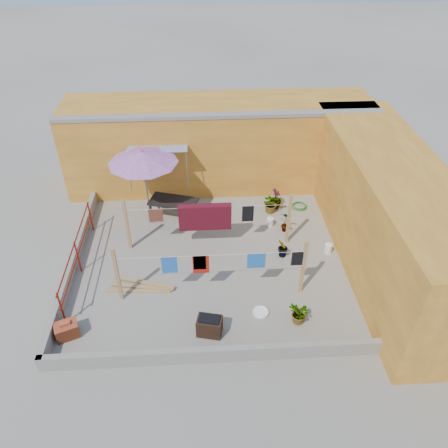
{
  "coord_description": "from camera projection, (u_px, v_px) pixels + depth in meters",
  "views": [
    {
      "loc": [
        -0.17,
        -10.01,
        8.94
      ],
      "look_at": [
        0.45,
        0.3,
        1.18
      ],
      "focal_mm": 35.0,
      "sensor_mm": 36.0,
      "label": 1
    }
  ],
  "objects": [
    {
      "name": "water_jug_a",
      "position": [
        270.0,
        222.0,
        14.71
      ],
      "size": [
        0.23,
        0.23,
        0.35
      ],
      "color": "white",
      "rests_on": "ground"
    },
    {
      "name": "plant_back_a",
      "position": [
        271.0,
        203.0,
        15.26
      ],
      "size": [
        0.72,
        0.65,
        0.7
      ],
      "primitive_type": "imported",
      "rotation": [
        0.0,
        0.0,
        0.18
      ],
      "color": "#1B5C1A",
      "rests_on": "ground"
    },
    {
      "name": "wall_right",
      "position": [
        388.0,
        213.0,
        12.65
      ],
      "size": [
        2.4,
        9.0,
        3.2
      ],
      "primitive_type": "cube",
      "color": "gold",
      "rests_on": "ground"
    },
    {
      "name": "ground",
      "position": [
        210.0,
        261.0,
        13.37
      ],
      "size": [
        80.0,
        80.0,
        0.0
      ],
      "primitive_type": "plane",
      "color": "#9E998E",
      "rests_on": "ground"
    },
    {
      "name": "plant_back_b",
      "position": [
        276.0,
        198.0,
        15.48
      ],
      "size": [
        0.49,
        0.49,
        0.73
      ],
      "primitive_type": "imported",
      "rotation": [
        0.0,
        0.0,
        1.34
      ],
      "color": "#1B5C1A",
      "rests_on": "ground"
    },
    {
      "name": "plant_right_a",
      "position": [
        286.0,
        221.0,
        14.35
      ],
      "size": [
        0.49,
        0.44,
        0.78
      ],
      "primitive_type": "imported",
      "rotation": [
        0.0,
        0.0,
        2.66
      ],
      "color": "#1B5C1A",
      "rests_on": "ground"
    },
    {
      "name": "brick_stack",
      "position": [
        67.0,
        330.0,
        10.97
      ],
      "size": [
        0.68,
        0.59,
        0.49
      ],
      "color": "#B04A28",
      "rests_on": "ground"
    },
    {
      "name": "green_hose",
      "position": [
        299.0,
        206.0,
        15.68
      ],
      "size": [
        0.57,
        0.57,
        0.08
      ],
      "color": "#1B7B21",
      "rests_on": "ground"
    },
    {
      "name": "outdoor_table",
      "position": [
        173.0,
        202.0,
        14.72
      ],
      "size": [
        1.76,
        1.25,
        0.75
      ],
      "color": "black",
      "rests_on": "ground"
    },
    {
      "name": "white_basin",
      "position": [
        261.0,
        312.0,
        11.67
      ],
      "size": [
        0.43,
        0.43,
        0.08
      ],
      "color": "white",
      "rests_on": "ground"
    },
    {
      "name": "wall_back",
      "position": [
        218.0,
        144.0,
        16.17
      ],
      "size": [
        11.0,
        3.27,
        3.21
      ],
      "color": "gold",
      "rests_on": "ground"
    },
    {
      "name": "lumber_pile",
      "position": [
        142.0,
        286.0,
        12.41
      ],
      "size": [
        1.94,
        0.71,
        0.12
      ],
      "color": "tan",
      "rests_on": "ground"
    },
    {
      "name": "patio_umbrella",
      "position": [
        143.0,
        158.0,
        13.63
      ],
      "size": [
        2.81,
        2.81,
        2.68
      ],
      "color": "gray",
      "rests_on": "ground"
    },
    {
      "name": "plant_right_c",
      "position": [
        300.0,
        314.0,
        11.25
      ],
      "size": [
        0.64,
        0.69,
        0.63
      ],
      "primitive_type": "imported",
      "rotation": [
        0.0,
        0.0,
        5.01
      ],
      "color": "#1B5C1A",
      "rests_on": "ground"
    },
    {
      "name": "brazier",
      "position": [
        210.0,
        326.0,
        11.01
      ],
      "size": [
        0.7,
        0.54,
        0.56
      ],
      "color": "black",
      "rests_on": "ground"
    },
    {
      "name": "water_jug_b",
      "position": [
        328.0,
        248.0,
        13.6
      ],
      "size": [
        0.23,
        0.23,
        0.35
      ],
      "color": "white",
      "rests_on": "ground"
    },
    {
      "name": "parapet_front",
      "position": [
        215.0,
        354.0,
        10.38
      ],
      "size": [
        8.3,
        0.16,
        0.44
      ],
      "primitive_type": "cube",
      "color": "gray",
      "rests_on": "ground"
    },
    {
      "name": "plant_right_b",
      "position": [
        283.0,
        248.0,
        13.32
      ],
      "size": [
        0.37,
        0.43,
        0.7
      ],
      "primitive_type": "imported",
      "rotation": [
        0.0,
        0.0,
        4.53
      ],
      "color": "#1B5C1A",
      "rests_on": "ground"
    },
    {
      "name": "clothesline_rig",
      "position": [
        206.0,
        223.0,
        13.13
      ],
      "size": [
        5.09,
        2.35,
        1.8
      ],
      "color": "tan",
      "rests_on": "ground"
    },
    {
      "name": "red_railing",
      "position": [
        77.0,
        252.0,
        12.59
      ],
      "size": [
        0.05,
        4.2,
        1.1
      ],
      "color": "maroon",
      "rests_on": "ground"
    },
    {
      "name": "parapet_left",
      "position": [
        74.0,
        261.0,
        13.04
      ],
      "size": [
        0.16,
        7.3,
        0.44
      ],
      "primitive_type": "cube",
      "color": "gray",
      "rests_on": "ground"
    }
  ]
}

